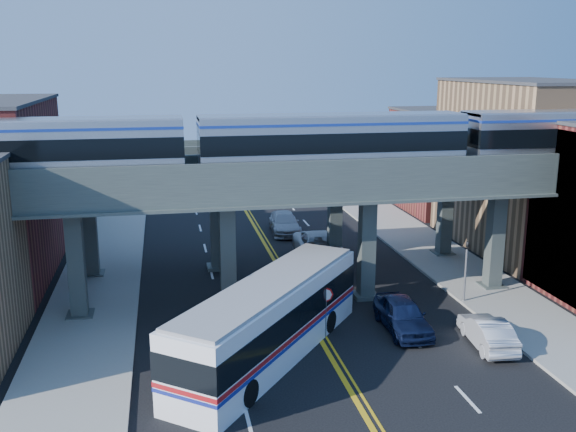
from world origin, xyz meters
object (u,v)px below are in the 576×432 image
object	(u,v)px
transit_train	(332,141)
car_lane_a	(403,315)
car_lane_d	(285,223)
car_lane_b	(320,263)
stop_sign	(326,304)
car_lane_c	(320,247)
transit_bus	(270,320)
car_parked_curb	(487,332)
traffic_signal	(466,265)

from	to	relation	value
transit_train	car_lane_a	world-z (taller)	transit_train
transit_train	car_lane_a	xyz separation A→B (m)	(2.55, -4.92, -8.34)
transit_train	car_lane_d	bearing A→B (deg)	89.01
car_lane_a	car_lane_b	distance (m)	9.74
stop_sign	car_lane_c	distance (m)	13.05
car_lane_b	car_lane_c	world-z (taller)	car_lane_c
car_lane_b	transit_bus	bearing A→B (deg)	-107.53
transit_train	car_parked_curb	distance (m)	12.72
car_lane_b	car_lane_d	distance (m)	10.71
transit_train	car_parked_curb	world-z (taller)	transit_train
transit_bus	car_lane_c	distance (m)	15.44
car_lane_c	car_parked_curb	bearing A→B (deg)	-70.63
car_lane_b	car_parked_curb	size ratio (longest dim) A/B	1.00
traffic_signal	car_lane_b	size ratio (longest dim) A/B	0.93
car_parked_curb	car_lane_b	bearing A→B (deg)	-59.88
car_lane_c	car_lane_d	xyz separation A→B (m)	(-1.03, 7.61, -0.11)
car_lane_a	car_lane_d	distance (m)	20.37
stop_sign	car_parked_curb	distance (m)	7.90
transit_train	transit_bus	xyz separation A→B (m)	(-4.59, -6.53, -7.39)
stop_sign	car_lane_d	world-z (taller)	stop_sign
stop_sign	transit_bus	xyz separation A→B (m)	(-3.04, -1.53, 0.03)
transit_train	car_lane_b	distance (m)	9.66
transit_train	car_lane_b	xyz separation A→B (m)	(0.57, 4.63, -8.46)
transit_bus	car_lane_c	size ratio (longest dim) A/B	1.94
transit_train	car_lane_a	size ratio (longest dim) A/B	9.09
traffic_signal	stop_sign	bearing A→B (deg)	-161.37
stop_sign	car_lane_a	distance (m)	4.19
transit_bus	car_lane_d	bearing A→B (deg)	25.46
transit_train	car_lane_c	bearing A→B (deg)	80.49
car_lane_a	car_lane_c	world-z (taller)	car_lane_c
stop_sign	car_lane_d	xyz separation A→B (m)	(1.81, 20.33, -0.97)
transit_bus	car_lane_b	xyz separation A→B (m)	(5.16, 11.16, -1.07)
car_lane_a	car_parked_curb	distance (m)	4.20
traffic_signal	transit_bus	size ratio (longest dim) A/B	0.33
car_lane_b	car_lane_c	size ratio (longest dim) A/B	0.68
transit_train	car_lane_c	distance (m)	11.39
stop_sign	transit_bus	world-z (taller)	transit_bus
stop_sign	car_lane_a	size ratio (longest dim) A/B	0.53
transit_train	stop_sign	distance (m)	9.08
traffic_signal	car_lane_d	distance (m)	18.78
car_lane_a	car_lane_d	size ratio (longest dim) A/B	0.91
transit_train	car_lane_c	xyz separation A→B (m)	(1.29, 7.71, -8.28)
stop_sign	car_lane_d	distance (m)	20.43
transit_bus	car_lane_d	distance (m)	22.41
stop_sign	car_lane_c	world-z (taller)	stop_sign
car_lane_d	transit_train	bearing A→B (deg)	-87.41
traffic_signal	car_lane_a	bearing A→B (deg)	-148.76
traffic_signal	car_lane_c	size ratio (longest dim) A/B	0.64
car_lane_b	car_lane_d	world-z (taller)	car_lane_d
car_lane_b	car_parked_curb	world-z (taller)	car_parked_curb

